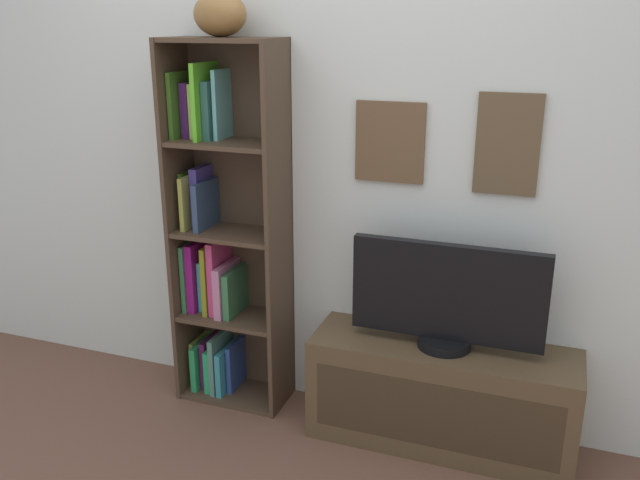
{
  "coord_description": "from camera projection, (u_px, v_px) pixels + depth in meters",
  "views": [
    {
      "loc": [
        1.0,
        -1.57,
        1.73
      ],
      "look_at": [
        0.1,
        0.85,
        0.88
      ],
      "focal_mm": 37.48,
      "sensor_mm": 36.0,
      "label": 1
    }
  ],
  "objects": [
    {
      "name": "football",
      "position": [
        220.0,
        14.0,
        2.7
      ],
      "size": [
        0.34,
        0.3,
        0.18
      ],
      "primitive_type": "ellipsoid",
      "rotation": [
        0.0,
        0.0,
        -0.54
      ],
      "color": "brown",
      "rests_on": "bookshelf"
    },
    {
      "name": "television",
      "position": [
        447.0,
        297.0,
        2.68
      ],
      "size": [
        0.78,
        0.22,
        0.44
      ],
      "color": "black",
      "rests_on": "tv_stand"
    },
    {
      "name": "back_wall",
      "position": [
        320.0,
        133.0,
        2.88
      ],
      "size": [
        4.8,
        0.08,
        2.55
      ],
      "color": "silver",
      "rests_on": "ground"
    },
    {
      "name": "bookshelf",
      "position": [
        222.0,
        240.0,
        3.06
      ],
      "size": [
        0.51,
        0.27,
        1.67
      ],
      "color": "#463326",
      "rests_on": "ground"
    },
    {
      "name": "tv_stand",
      "position": [
        441.0,
        395.0,
        2.82
      ],
      "size": [
        1.1,
        0.34,
        0.45
      ],
      "color": "brown",
      "rests_on": "ground"
    }
  ]
}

